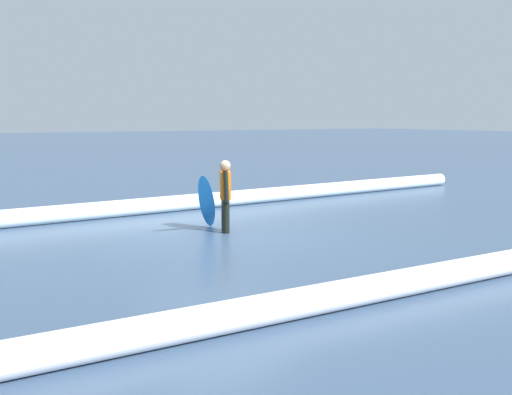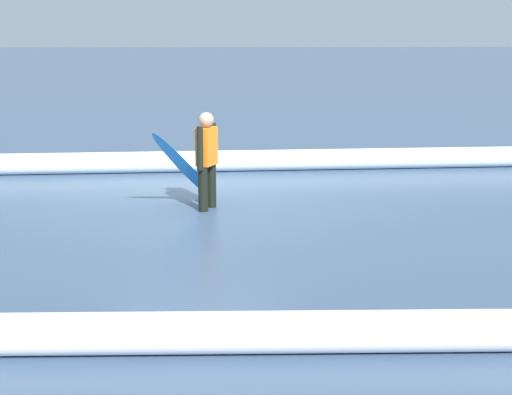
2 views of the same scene
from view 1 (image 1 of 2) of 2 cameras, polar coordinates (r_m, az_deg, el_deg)
ground_plane at (r=11.80m, az=-3.86°, el=-3.30°), size 171.78×171.78×0.00m
surfer at (r=11.68m, az=-2.96°, el=0.53°), size 0.32×0.51×1.42m
surfboard at (r=11.68m, az=-4.73°, el=-0.47°), size 1.04×1.37×1.21m
wave_crest_foreground at (r=13.75m, az=-14.37°, el=-1.16°), size 23.42×1.48×0.38m
wave_crest_midground at (r=8.43m, az=18.29°, el=-6.89°), size 20.48×0.74×0.35m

